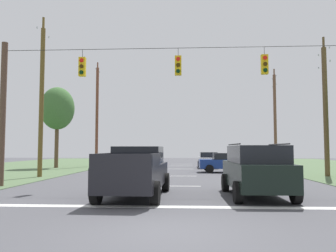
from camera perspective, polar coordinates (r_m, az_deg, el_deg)
ground_plane at (r=7.97m, az=-0.80°, el=-17.38°), size 120.00×120.00×0.00m
stop_bar_stripe at (r=11.07m, az=0.32°, el=-13.53°), size 14.92×0.45×0.01m
lane_dash_0 at (r=17.01m, az=1.29°, el=-10.14°), size 2.50×0.15×0.01m
lane_dash_1 at (r=23.18m, az=1.76°, el=-8.46°), size 2.50×0.15×0.01m
lane_dash_2 at (r=31.17m, az=2.09°, el=-7.28°), size 2.50×0.15×0.01m
lane_dash_3 at (r=36.67m, az=2.23°, el=-6.77°), size 2.50×0.15×0.01m
lane_dash_4 at (r=41.02m, az=2.32°, el=-6.46°), size 2.50×0.15×0.01m
overhead_signal_span at (r=16.38m, az=1.28°, el=3.59°), size 17.60×0.31×7.23m
pickup_truck at (r=13.31m, az=-5.44°, el=-7.70°), size 2.43×5.46×1.95m
suv_black at (r=13.57m, az=14.67°, el=-7.12°), size 2.27×4.83×2.05m
distant_car_crossing_white at (r=33.32m, az=6.87°, el=-5.68°), size 2.04×4.31×1.52m
distant_car_oncoming at (r=27.15m, az=9.87°, el=-6.07°), size 4.35×2.11×1.52m
utility_pole_mid_right at (r=25.19m, az=25.13°, el=2.86°), size 0.32×1.98×9.53m
utility_pole_far_right at (r=37.84m, az=17.69°, el=1.33°), size 0.31×1.73×10.48m
utility_pole_mid_left at (r=23.87m, az=-20.64°, el=4.30°), size 0.29×1.94×10.70m
utility_pole_far_left at (r=36.55m, az=-11.95°, el=1.80°), size 0.30×1.67×11.13m
tree_roadside_right at (r=34.56m, az=-18.24°, el=2.78°), size 3.26×3.26×7.87m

